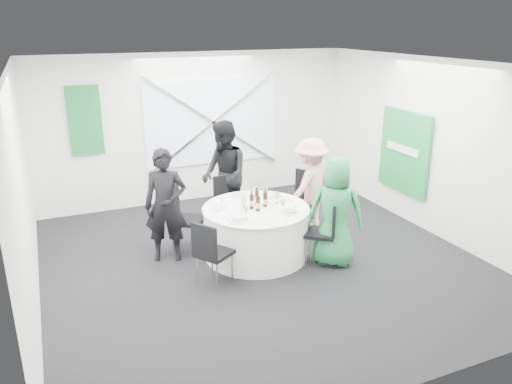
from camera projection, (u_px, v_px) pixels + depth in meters
name	position (u px, v px, depth m)	size (l,w,h in m)	color
floor	(261.00, 261.00, 7.29)	(6.00, 6.00, 0.00)	black
ceiling	(262.00, 64.00, 6.38)	(6.00, 6.00, 0.00)	white
wall_back	(197.00, 128.00, 9.44)	(6.00, 6.00, 0.00)	white
wall_front	(406.00, 260.00, 4.23)	(6.00, 6.00, 0.00)	white
wall_left	(23.00, 198.00, 5.70)	(6.00, 6.00, 0.00)	white
wall_right	(433.00, 148.00, 7.97)	(6.00, 6.00, 0.00)	white
window_panel	(213.00, 122.00, 9.48)	(2.60, 0.03, 1.60)	silver
window_brace_a	(213.00, 122.00, 9.45)	(0.05, 0.05, 3.16)	silver
window_brace_b	(213.00, 122.00, 9.45)	(0.05, 0.05, 3.16)	silver
green_banner	(85.00, 121.00, 8.54)	(0.55, 0.04, 1.20)	#146726
green_sign	(404.00, 152.00, 8.53)	(0.05, 1.20, 1.40)	#1A9139
banquet_table	(256.00, 232.00, 7.34)	(1.56, 1.56, 0.76)	white
chair_back	(227.00, 199.00, 8.22)	(0.43, 0.44, 0.92)	black
chair_back_left	(182.00, 213.00, 7.46)	(0.64, 0.63, 1.01)	black
chair_back_right	(302.00, 197.00, 8.16)	(0.62, 0.62, 1.01)	black
chair_front_right	(326.00, 227.00, 7.06)	(0.60, 0.60, 0.94)	black
chair_front_left	(210.00, 249.00, 6.42)	(0.58, 0.57, 0.91)	black
person_man_back_left	(166.00, 206.00, 7.10)	(0.60, 0.40, 1.66)	black
person_man_back	(224.00, 175.00, 8.27)	(0.88, 0.48, 1.80)	black
person_woman_pink	(310.00, 186.00, 8.09)	(1.01, 0.47, 1.57)	pink
person_woman_green	(336.00, 212.00, 6.98)	(0.77, 0.50, 1.58)	#278F48
plate_back	(241.00, 195.00, 7.73)	(0.28, 0.28, 0.01)	white
plate_back_left	(218.00, 207.00, 7.21)	(0.24, 0.24, 0.01)	white
plate_back_right	(276.00, 197.00, 7.63)	(0.26, 0.26, 0.04)	white
plate_front_right	(290.00, 211.00, 7.03)	(0.28, 0.28, 0.04)	white
plate_front_left	(238.00, 220.00, 6.73)	(0.27, 0.27, 0.01)	white
napkin	(239.00, 218.00, 6.73)	(0.17, 0.11, 0.05)	white
beer_bottle_a	(252.00, 202.00, 7.15)	(0.06, 0.06, 0.27)	#341709
beer_bottle_b	(257.00, 198.00, 7.27)	(0.06, 0.06, 0.28)	#341709
beer_bottle_c	(265.00, 200.00, 7.23)	(0.06, 0.06, 0.26)	#341709
beer_bottle_d	(258.00, 204.00, 7.06)	(0.06, 0.06, 0.27)	#341709
green_water_bottle	(265.00, 196.00, 7.36)	(0.08, 0.08, 0.29)	green
clear_water_bottle	(244.00, 204.00, 7.07)	(0.08, 0.08, 0.27)	silver
wine_glass_a	(277.00, 195.00, 7.35)	(0.07, 0.07, 0.17)	white
wine_glass_b	(254.00, 190.00, 7.58)	(0.07, 0.07, 0.17)	white
wine_glass_c	(283.00, 204.00, 7.01)	(0.07, 0.07, 0.17)	white
wine_glass_d	(246.00, 210.00, 6.80)	(0.07, 0.07, 0.17)	white
fork_a	(228.00, 219.00, 6.81)	(0.01, 0.15, 0.01)	silver
knife_a	(250.00, 223.00, 6.68)	(0.01, 0.15, 0.01)	silver
fork_b	(288.00, 200.00, 7.52)	(0.01, 0.15, 0.01)	silver
knife_b	(265.00, 195.00, 7.74)	(0.01, 0.15, 0.01)	silver
fork_c	(222.00, 201.00, 7.46)	(0.01, 0.15, 0.01)	silver
knife_c	(217.00, 211.00, 7.09)	(0.01, 0.15, 0.01)	silver
fork_d	(253.00, 194.00, 7.76)	(0.01, 0.15, 0.01)	silver
knife_d	(233.00, 197.00, 7.64)	(0.01, 0.15, 0.01)	silver
fork_e	(289.00, 217.00, 6.88)	(0.01, 0.15, 0.01)	silver
knife_e	(295.00, 207.00, 7.25)	(0.01, 0.15, 0.01)	silver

